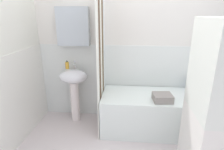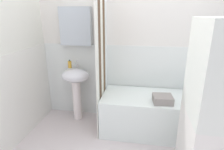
{
  "view_description": "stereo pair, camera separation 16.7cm",
  "coord_description": "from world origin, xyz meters",
  "px_view_note": "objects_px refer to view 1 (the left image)",
  "views": [
    {
      "loc": [
        -0.12,
        -1.6,
        1.66
      ],
      "look_at": [
        -0.34,
        0.77,
        0.88
      ],
      "focal_mm": 29.91,
      "sensor_mm": 36.0,
      "label": 1
    },
    {
      "loc": [
        0.04,
        -1.57,
        1.66
      ],
      "look_at": [
        -0.34,
        0.77,
        0.88
      ],
      "focal_mm": 29.91,
      "sensor_mm": 36.0,
      "label": 2
    }
  ],
  "objects_px": {
    "sink": "(74,84)",
    "towel_folded": "(162,98)",
    "soap_dispenser": "(67,65)",
    "body_wash_bottle": "(189,86)",
    "shampoo_bottle": "(196,85)",
    "bathtub": "(153,112)"
  },
  "relations": [
    {
      "from": "soap_dispenser",
      "to": "bathtub",
      "type": "xyz_separation_m",
      "value": [
        1.33,
        -0.22,
        -0.63
      ]
    },
    {
      "from": "body_wash_bottle",
      "to": "towel_folded",
      "type": "bearing_deg",
      "value": -137.84
    },
    {
      "from": "bathtub",
      "to": "body_wash_bottle",
      "type": "bearing_deg",
      "value": 24.55
    },
    {
      "from": "shampoo_bottle",
      "to": "towel_folded",
      "type": "bearing_deg",
      "value": -142.09
    },
    {
      "from": "sink",
      "to": "bathtub",
      "type": "relative_size",
      "value": 0.57
    },
    {
      "from": "soap_dispenser",
      "to": "shampoo_bottle",
      "type": "distance_m",
      "value": 2.0
    },
    {
      "from": "towel_folded",
      "to": "sink",
      "type": "bearing_deg",
      "value": 166.19
    },
    {
      "from": "sink",
      "to": "body_wash_bottle",
      "type": "xyz_separation_m",
      "value": [
        1.75,
        0.1,
        0.0
      ]
    },
    {
      "from": "soap_dispenser",
      "to": "shampoo_bottle",
      "type": "xyz_separation_m",
      "value": [
        1.98,
        0.06,
        -0.27
      ]
    },
    {
      "from": "soap_dispenser",
      "to": "bathtub",
      "type": "bearing_deg",
      "value": -9.2
    },
    {
      "from": "sink",
      "to": "shampoo_bottle",
      "type": "distance_m",
      "value": 1.87
    },
    {
      "from": "bathtub",
      "to": "towel_folded",
      "type": "bearing_deg",
      "value": -65.96
    },
    {
      "from": "sink",
      "to": "body_wash_bottle",
      "type": "relative_size",
      "value": 5.54
    },
    {
      "from": "soap_dispenser",
      "to": "body_wash_bottle",
      "type": "relative_size",
      "value": 0.85
    },
    {
      "from": "bathtub",
      "to": "body_wash_bottle",
      "type": "xyz_separation_m",
      "value": [
        0.53,
        0.24,
        0.35
      ]
    },
    {
      "from": "soap_dispenser",
      "to": "body_wash_bottle",
      "type": "bearing_deg",
      "value": 0.86
    },
    {
      "from": "sink",
      "to": "soap_dispenser",
      "type": "distance_m",
      "value": 0.31
    },
    {
      "from": "bathtub",
      "to": "towel_folded",
      "type": "xyz_separation_m",
      "value": [
        0.08,
        -0.17,
        0.32
      ]
    },
    {
      "from": "sink",
      "to": "towel_folded",
      "type": "bearing_deg",
      "value": -13.81
    },
    {
      "from": "sink",
      "to": "shampoo_bottle",
      "type": "relative_size",
      "value": 5.09
    },
    {
      "from": "shampoo_bottle",
      "to": "body_wash_bottle",
      "type": "relative_size",
      "value": 1.09
    },
    {
      "from": "sink",
      "to": "soap_dispenser",
      "type": "xyz_separation_m",
      "value": [
        -0.11,
        0.07,
        0.28
      ]
    }
  ]
}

